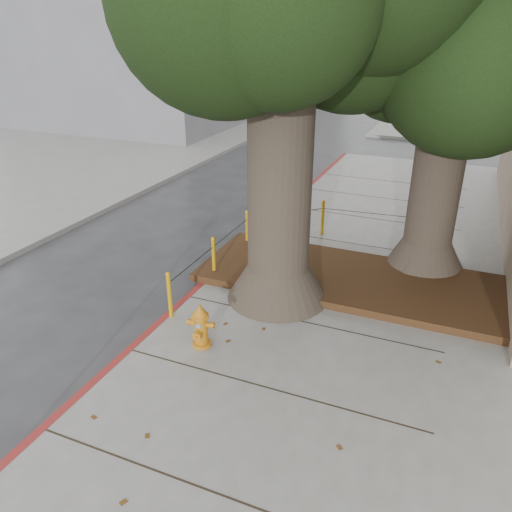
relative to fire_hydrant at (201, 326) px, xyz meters
The scene contains 10 objects.
ground 1.22m from the fire_hydrant, 33.23° to the right, with size 140.00×140.00×0.00m, color #28282B.
sidewalk_opposite 16.12m from the fire_hydrant, 144.31° to the left, with size 14.00×60.00×0.15m, color slate.
curb_red 2.24m from the fire_hydrant, 119.77° to the left, with size 0.14×26.00×0.16m, color maroon.
planter_bed 3.78m from the fire_hydrant, 61.26° to the left, with size 6.40×2.60×0.16m, color black.
building_far_grey 26.20m from the fire_hydrant, 123.36° to the left, with size 12.00×16.00×12.00m, color slate.
tree_near 5.42m from the fire_hydrant, 67.11° to the left, with size 4.50×3.80×7.68m.
tree_far 7.42m from the fire_hydrant, 53.10° to the left, with size 4.50×3.80×7.17m.
bollard_ring 3.78m from the fire_hydrant, 89.32° to the left, with size 3.79×5.39×0.95m.
fire_hydrant is the anchor object (origin of this frame).
car_dark 20.91m from the fire_hydrant, 121.34° to the left, with size 1.77×4.35×1.26m, color black.
Camera 1 is at (2.75, -5.67, 5.21)m, focal length 35.00 mm.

